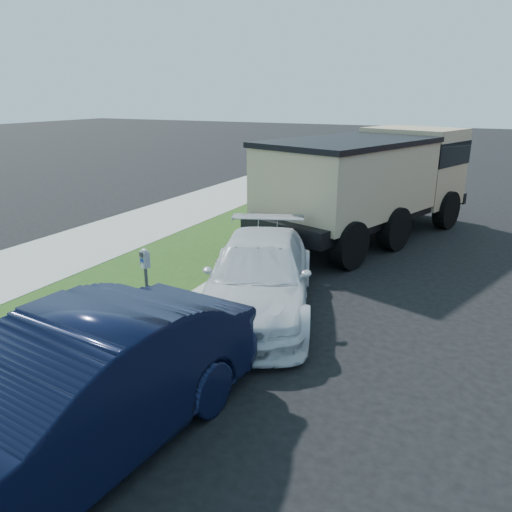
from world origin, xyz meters
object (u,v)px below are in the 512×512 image
at_px(white_wagon, 260,274).
at_px(dump_truck, 373,178).
at_px(navy_sedan, 67,399).
at_px(parking_meter, 145,268).

xyz_separation_m(white_wagon, dump_truck, (0.54, 6.27, 0.96)).
relative_size(white_wagon, navy_sedan, 0.95).
bearing_deg(parking_meter, navy_sedan, -44.10).
relative_size(white_wagon, dump_truck, 0.60).
relative_size(parking_meter, navy_sedan, 0.26).
height_order(parking_meter, white_wagon, parking_meter).
bearing_deg(navy_sedan, dump_truck, 92.12).
distance_m(parking_meter, navy_sedan, 3.57).
distance_m(parking_meter, white_wagon, 2.14).
bearing_deg(white_wagon, parking_meter, -155.46).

